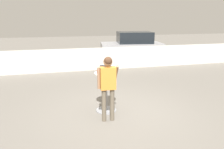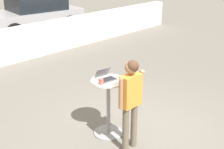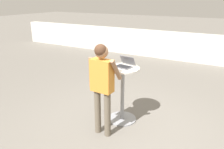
{
  "view_description": "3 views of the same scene",
  "coord_description": "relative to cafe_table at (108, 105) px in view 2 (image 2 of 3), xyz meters",
  "views": [
    {
      "loc": [
        -1.48,
        -5.18,
        2.49
      ],
      "look_at": [
        -0.12,
        0.11,
        1.06
      ],
      "focal_mm": 35.0,
      "sensor_mm": 36.0,
      "label": 1
    },
    {
      "loc": [
        -3.83,
        -3.28,
        3.18
      ],
      "look_at": [
        -0.19,
        0.23,
        1.18
      ],
      "focal_mm": 50.0,
      "sensor_mm": 36.0,
      "label": 2
    },
    {
      "loc": [
        1.43,
        -3.14,
        2.29
      ],
      "look_at": [
        -0.43,
        0.18,
        0.94
      ],
      "focal_mm": 35.0,
      "sensor_mm": 36.0,
      "label": 3
    }
  ],
  "objects": [
    {
      "name": "laptop",
      "position": [
        0.01,
        0.06,
        0.54
      ],
      "size": [
        0.33,
        0.34,
        0.19
      ],
      "color": "#515156",
      "rests_on": "cafe_table"
    },
    {
      "name": "parked_car_near_street",
      "position": [
        3.5,
        7.77,
        0.24
      ],
      "size": [
        4.07,
        2.4,
        1.62
      ],
      "color": "#9E9EA3",
      "rests_on": "ground_plane"
    },
    {
      "name": "standing_person",
      "position": [
        -0.09,
        -0.59,
        0.43
      ],
      "size": [
        0.52,
        0.35,
        1.61
      ],
      "color": "brown",
      "rests_on": "ground_plane"
    },
    {
      "name": "coffee_mug",
      "position": [
        -0.21,
        -0.04,
        0.54
      ],
      "size": [
        0.11,
        0.07,
        0.1
      ],
      "color": "#C14C42",
      "rests_on": "cafe_table"
    },
    {
      "name": "ground_plane",
      "position": [
        0.25,
        -0.26,
        -0.58
      ],
      "size": [
        50.0,
        50.0,
        0.0
      ],
      "primitive_type": "plane",
      "color": "slate"
    },
    {
      "name": "cafe_table",
      "position": [
        0.0,
        0.0,
        0.0
      ],
      "size": [
        0.62,
        0.62,
        1.08
      ],
      "color": "gray",
      "rests_on": "ground_plane"
    }
  ]
}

